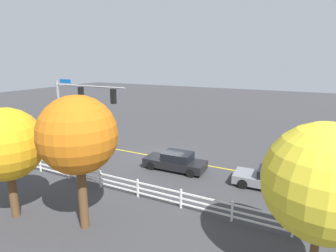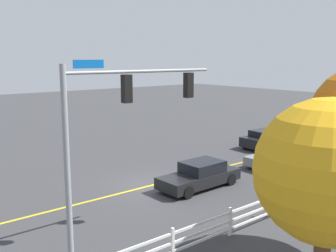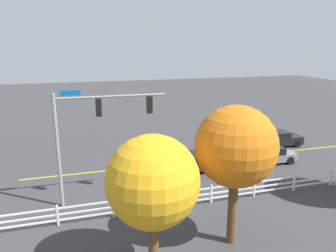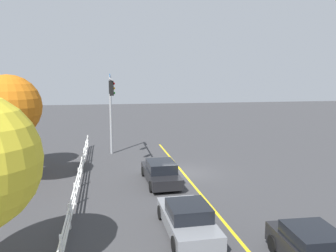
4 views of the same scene
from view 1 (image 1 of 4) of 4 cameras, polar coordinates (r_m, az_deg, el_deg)
name	(u,v)px [view 1 (image 1 of 4)]	position (r m, az deg, el deg)	size (l,w,h in m)	color
ground_plane	(166,158)	(23.54, -0.38, -6.71)	(120.00, 120.00, 0.00)	#38383A
lane_center_stripe	(211,166)	(22.11, 8.96, -8.25)	(28.00, 0.16, 0.01)	gold
signal_assembly	(77,107)	(21.59, -18.29, 3.73)	(6.38, 0.38, 6.76)	gray
car_0	(329,169)	(22.64, 30.48, -7.69)	(4.11, 2.07, 1.39)	black
car_1	(270,179)	(19.32, 20.50, -10.30)	(4.53, 1.95, 1.33)	slate
car_2	(176,161)	(21.00, 1.57, -7.34)	(4.75, 1.98, 1.40)	black
white_rail_fence	(159,193)	(16.52, -1.98, -13.69)	(26.10, 0.10, 1.15)	white
tree_0	(78,136)	(13.36, -18.20, -1.91)	(3.71, 3.71, 6.66)	brown
tree_1	(324,182)	(11.24, 29.67, -10.12)	(4.29, 4.29, 6.15)	brown
tree_2	(6,145)	(16.10, -30.59, -3.36)	(3.73, 3.73, 5.89)	brown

